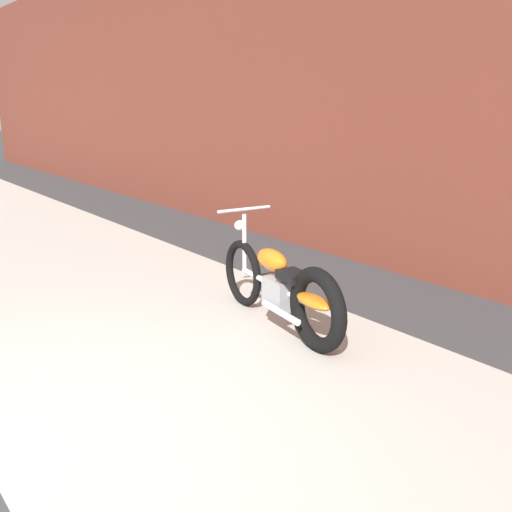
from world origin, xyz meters
TOP-DOWN VIEW (x-y plane):
  - sidewalk_slab at (0.00, 1.75)m, footprint 36.00×3.50m
  - brick_building_wall at (0.00, 5.20)m, footprint 36.00×0.50m
  - motorcycle_orange at (-0.42, 2.69)m, footprint 2.00×0.64m

SIDE VIEW (x-z plane):
  - sidewalk_slab at x=0.00m, z-range 0.00..0.01m
  - motorcycle_orange at x=-0.42m, z-range -0.12..0.91m
  - brick_building_wall at x=0.00m, z-range 0.00..4.80m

